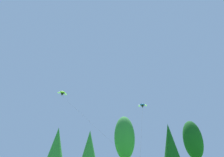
% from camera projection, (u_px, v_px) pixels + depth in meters
% --- Properties ---
extents(treeline_tree_c, '(3.91, 3.91, 10.51)m').
position_uv_depth(treeline_tree_c, '(57.00, 144.00, 41.04)').
color(treeline_tree_c, '#472D19').
rests_on(treeline_tree_c, ground_plane).
extents(treeline_tree_d, '(3.74, 3.74, 9.74)m').
position_uv_depth(treeline_tree_d, '(89.00, 146.00, 40.57)').
color(treeline_tree_d, '#472D19').
rests_on(treeline_tree_d, ground_plane).
extents(treeline_tree_e, '(5.90, 5.90, 15.20)m').
position_uv_depth(treeline_tree_e, '(125.00, 137.00, 49.54)').
color(treeline_tree_e, '#472D19').
rests_on(treeline_tree_e, ground_plane).
extents(treeline_tree_f, '(4.58, 4.58, 13.53)m').
position_uv_depth(treeline_tree_f, '(170.00, 141.00, 51.43)').
color(treeline_tree_f, '#472D19').
rests_on(treeline_tree_f, ground_plane).
extents(treeline_tree_g, '(5.93, 5.93, 15.29)m').
position_uv_depth(treeline_tree_g, '(193.00, 140.00, 55.54)').
color(treeline_tree_g, '#472D19').
rests_on(treeline_tree_g, ground_plane).
extents(parafoil_kite_high_blue_white, '(12.15, 18.64, 14.88)m').
position_uv_depth(parafoil_kite_high_blue_white, '(142.00, 106.00, 43.01)').
color(parafoil_kite_high_blue_white, blue).
extents(parafoil_kite_mid_lime_white, '(12.37, 19.65, 17.17)m').
position_uv_depth(parafoil_kite_mid_lime_white, '(62.00, 93.00, 42.68)').
color(parafoil_kite_mid_lime_white, '#93D633').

